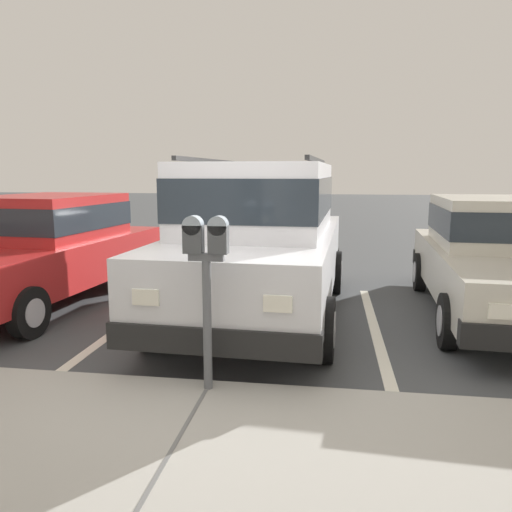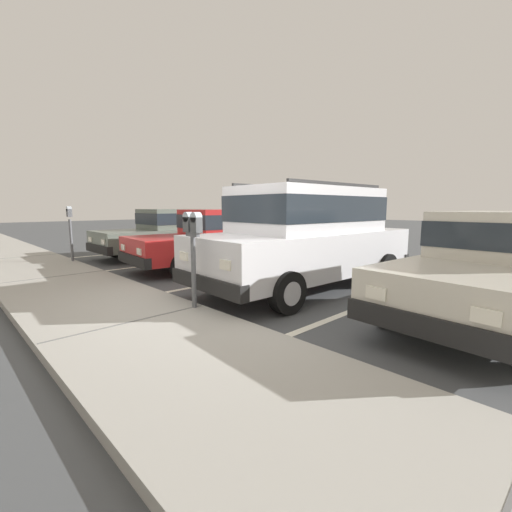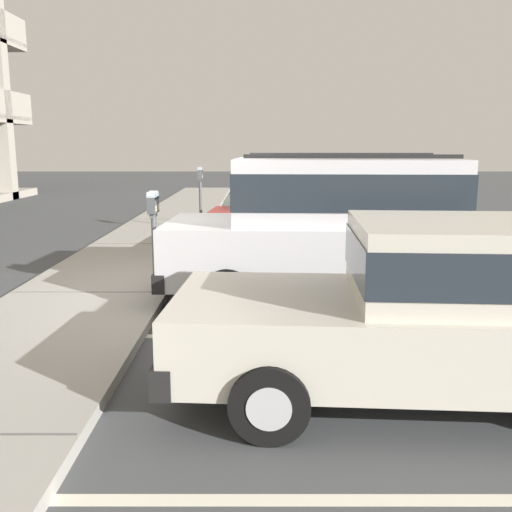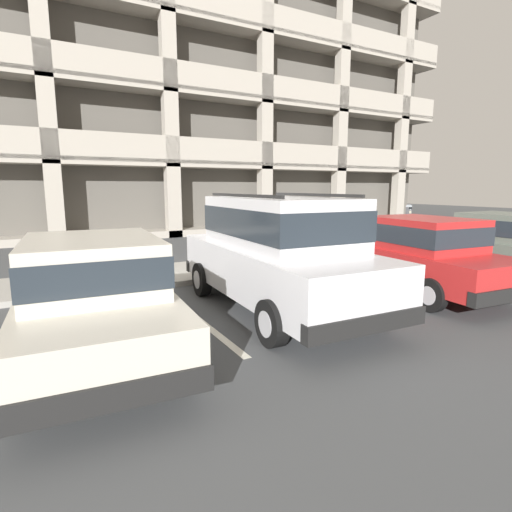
{
  "view_description": "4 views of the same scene",
  "coord_description": "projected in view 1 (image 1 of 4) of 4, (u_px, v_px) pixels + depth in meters",
  "views": [
    {
      "loc": [
        -0.96,
        4.1,
        1.86
      ],
      "look_at": [
        -0.26,
        -0.59,
        1.07
      ],
      "focal_mm": 35.0,
      "sensor_mm": 36.0,
      "label": 1
    },
    {
      "loc": [
        -4.22,
        3.1,
        1.6
      ],
      "look_at": [
        0.13,
        -1.06,
        0.74
      ],
      "focal_mm": 24.0,
      "sensor_mm": 36.0,
      "label": 2
    },
    {
      "loc": [
        -7.73,
        -1.05,
        2.14
      ],
      "look_at": [
        -0.46,
        -1.05,
        0.73
      ],
      "focal_mm": 40.0,
      "sensor_mm": 36.0,
      "label": 3
    },
    {
      "loc": [
        -3.73,
        -8.01,
        2.14
      ],
      "look_at": [
        0.19,
        -0.91,
        0.74
      ],
      "focal_mm": 28.0,
      "sensor_mm": 36.0,
      "label": 4
    }
  ],
  "objects": [
    {
      "name": "ground_plane",
      "position": [
        217.0,
        389.0,
        4.45
      ],
      "size": [
        80.0,
        80.0,
        0.1
      ],
      "color": "#444749"
    },
    {
      "name": "sidewalk",
      "position": [
        171.0,
        460.0,
        3.17
      ],
      "size": [
        40.0,
        2.2,
        0.12
      ],
      "color": "#9E9B93",
      "rests_on": "ground_plane"
    },
    {
      "name": "parking_stall_lines",
      "position": [
        119.0,
        328.0,
        6.03
      ],
      "size": [
        12.35,
        4.8,
        0.01
      ],
      "color": "silver",
      "rests_on": "ground_plane"
    },
    {
      "name": "silver_suv",
      "position": [
        261.0,
        233.0,
        6.41
      ],
      "size": [
        2.17,
        4.86,
        2.03
      ],
      "rotation": [
        0.0,
        0.0,
        -0.04
      ],
      "color": "silver",
      "rests_on": "ground_plane"
    },
    {
      "name": "red_sedan",
      "position": [
        500.0,
        254.0,
        6.47
      ],
      "size": [
        2.04,
        4.58,
        1.54
      ],
      "rotation": [
        0.0,
        0.0,
        -0.06
      ],
      "color": "beige",
      "rests_on": "ground_plane"
    },
    {
      "name": "dark_hatchback",
      "position": [
        44.0,
        246.0,
        7.15
      ],
      "size": [
        2.11,
        4.61,
        1.54
      ],
      "rotation": [
        0.0,
        0.0,
        -0.08
      ],
      "color": "red",
      "rests_on": "ground_plane"
    },
    {
      "name": "parking_meter_near",
      "position": [
        206.0,
        261.0,
        3.91
      ],
      "size": [
        0.35,
        0.12,
        1.41
      ],
      "color": "#595B60",
      "rests_on": "sidewalk"
    }
  ]
}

